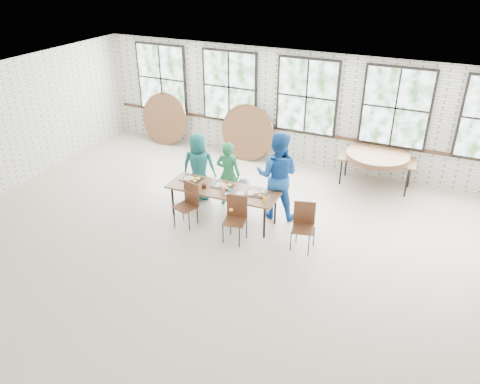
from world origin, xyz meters
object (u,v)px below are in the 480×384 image
object	(u,v)px
chair_near_right	(236,214)
storage_table	(377,160)
chair_near_left	(188,201)
dining_table	(223,191)

from	to	relation	value
chair_near_right	storage_table	distance (m)	4.13
chair_near_right	storage_table	size ratio (longest dim) A/B	0.51
chair_near_right	storage_table	xyz separation A→B (m)	(2.08, 3.57, 0.13)
chair_near_left	dining_table	bearing A→B (deg)	55.34
chair_near_left	chair_near_right	bearing A→B (deg)	11.54
chair_near_left	storage_table	size ratio (longest dim) A/B	0.51
dining_table	chair_near_right	world-z (taller)	chair_near_right
dining_table	chair_near_right	bearing A→B (deg)	-45.77
chair_near_left	storage_table	distance (m)	4.74
dining_table	storage_table	distance (m)	4.01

